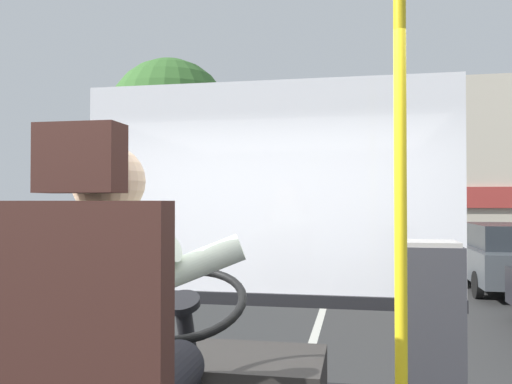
# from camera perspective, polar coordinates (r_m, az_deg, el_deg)

# --- Properties ---
(ground) EXTENTS (18.00, 44.00, 0.06)m
(ground) POSITION_cam_1_polar(r_m,az_deg,el_deg) (10.80, 7.61, -11.28)
(ground) COLOR #353535
(bus_driver) EXTENTS (0.71, 0.52, 0.82)m
(bus_driver) POSITION_cam_1_polar(r_m,az_deg,el_deg) (1.68, -14.75, -13.30)
(bus_driver) COLOR black
(bus_driver) RESTS_ON driver_seat
(handrail_pole) EXTENTS (0.04, 0.04, 2.29)m
(handrail_pole) POSITION_cam_1_polar(r_m,az_deg,el_deg) (1.92, 15.26, -1.11)
(handrail_pole) COLOR yellow
(handrail_pole) RESTS_ON bus_floor
(fare_box) EXTENTS (0.27, 0.27, 0.97)m
(fare_box) POSITION_cam_1_polar(r_m,az_deg,el_deg) (2.57, 18.15, -15.96)
(fare_box) COLOR #333338
(fare_box) RESTS_ON bus_floor
(windshield_panel) EXTENTS (2.50, 0.08, 1.48)m
(windshield_panel) POSITION_cam_1_polar(r_m,az_deg,el_deg) (3.49, 1.05, -2.74)
(windshield_panel) COLOR silver
(street_tree) EXTENTS (2.46, 2.46, 4.78)m
(street_tree) POSITION_cam_1_polar(r_m,az_deg,el_deg) (10.98, -9.26, 7.53)
(street_tree) COLOR #4C3828
(street_tree) RESTS_ON ground
(shop_building) EXTENTS (10.29, 4.14, 5.55)m
(shop_building) POSITION_cam_1_polar(r_m,az_deg,el_deg) (18.41, 21.82, 1.75)
(shop_building) COLOR #BCB29E
(shop_building) RESTS_ON ground
(parked_car_charcoal) EXTENTS (1.91, 4.24, 1.42)m
(parked_car_charcoal) POSITION_cam_1_polar(r_m,az_deg,el_deg) (12.77, 25.44, -6.18)
(parked_car_charcoal) COLOR #474C51
(parked_car_charcoal) RESTS_ON ground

